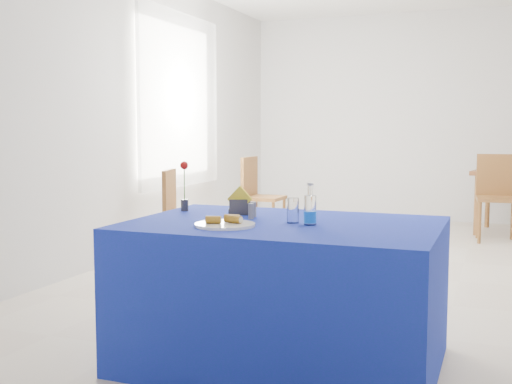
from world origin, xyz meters
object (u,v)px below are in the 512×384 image
(plate, at_px, (225,225))
(chair_win_b, at_px, (258,191))
(blue_table, at_px, (283,293))
(water_bottle, at_px, (310,211))
(chair_bg_left, at_px, (497,191))
(chair_win_a, at_px, (180,209))

(plate, relative_size, chair_win_b, 0.33)
(blue_table, relative_size, water_bottle, 7.44)
(plate, xyz_separation_m, blue_table, (0.23, 0.24, -0.39))
(chair_bg_left, height_order, chair_win_a, chair_bg_left)
(chair_bg_left, relative_size, chair_win_b, 1.04)
(blue_table, height_order, chair_win_b, chair_win_b)
(chair_win_b, bearing_deg, blue_table, -155.62)
(chair_bg_left, bearing_deg, chair_win_a, -144.95)
(plate, distance_m, blue_table, 0.51)
(chair_bg_left, xyz_separation_m, chair_win_b, (-2.56, -0.76, -0.02))
(blue_table, bearing_deg, chair_win_b, 112.87)
(chair_bg_left, bearing_deg, blue_table, -107.88)
(water_bottle, relative_size, chair_bg_left, 0.22)
(plate, relative_size, blue_table, 0.19)
(plate, distance_m, water_bottle, 0.44)
(blue_table, bearing_deg, chair_win_a, 129.30)
(plate, relative_size, chair_win_a, 0.35)
(chair_bg_left, xyz_separation_m, chair_win_a, (-2.75, -2.31, -0.05))
(plate, height_order, chair_win_b, chair_win_b)
(chair_win_b, bearing_deg, chair_win_a, 174.66)
(blue_table, bearing_deg, plate, -134.04)
(water_bottle, height_order, chair_win_a, water_bottle)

